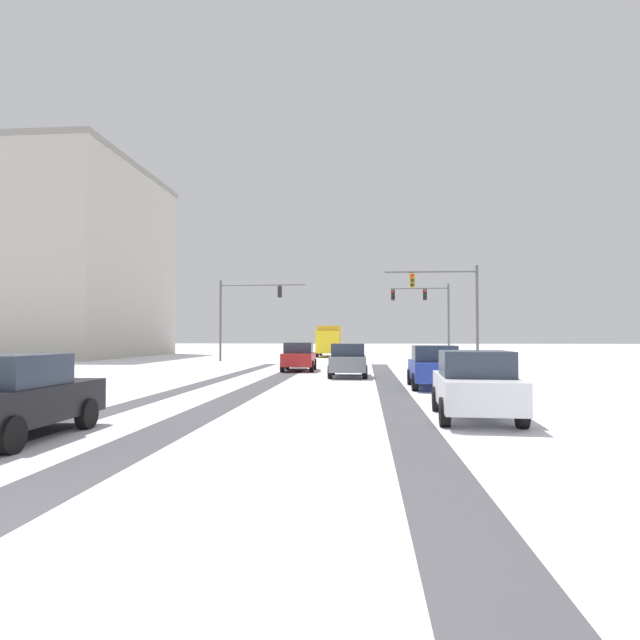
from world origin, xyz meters
name	(u,v)px	position (x,y,z in m)	size (l,w,h in m)	color
ground_plane	(100,564)	(0.00, 0.00, 0.00)	(300.00, 300.00, 0.00)	white
wheel_track_left_lane	(258,387)	(-1.86, 16.44, 0.00)	(1.18, 36.17, 0.01)	#4C4C51
wheel_track_right_lane	(391,388)	(3.25, 16.44, 0.00)	(1.08, 36.17, 0.01)	#4C4C51
wheel_track_center	(193,387)	(-4.43, 16.44, 0.00)	(0.88, 36.17, 0.01)	#4C4C51
sidewalk_kerb_right	(617,393)	(10.77, 14.80, 0.06)	(4.00, 36.17, 0.12)	white
traffic_signal_near_right	(451,298)	(7.76, 30.84, 4.42)	(5.93, 0.41, 6.50)	#56565B
traffic_signal_far_left	(245,305)	(-7.40, 38.86, 4.48)	(7.01, 0.38, 6.50)	#56565B
traffic_signal_far_right	(428,306)	(7.67, 42.95, 4.60)	(5.02, 0.53, 6.50)	#56565B
car_red_lead	(299,357)	(-1.52, 26.71, 0.82)	(1.94, 4.15, 1.62)	red
car_grey_second	(348,360)	(1.43, 22.14, 0.82)	(1.89, 4.13, 1.62)	slate
car_blue_third	(434,367)	(4.89, 16.69, 0.82)	(1.88, 4.12, 1.62)	#233899
car_white_fourth	(475,385)	(4.87, 8.74, 0.82)	(2.02, 4.19, 1.62)	silver
car_black_fifth	(12,397)	(-4.43, 5.34, 0.82)	(1.85, 4.11, 1.62)	black
box_truck_delivery	(329,340)	(-1.27, 49.62, 1.63)	(2.35, 7.42, 3.02)	yellow
office_building_far_left_block	(19,263)	(-32.34, 47.52, 9.39)	(25.37, 21.03, 18.77)	#B2ADA3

